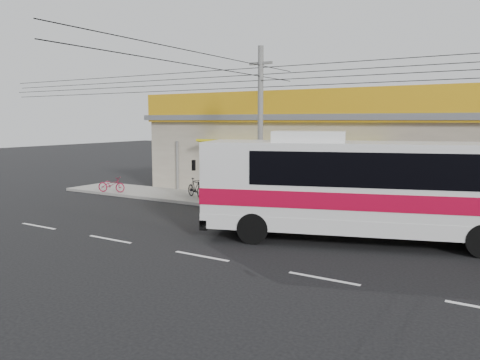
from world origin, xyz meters
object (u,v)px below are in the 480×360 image
at_px(coach_bus, 390,184).
at_px(motorbike_dark, 195,188).
at_px(utility_pole, 261,76).
at_px(motorbike_red, 111,185).

relative_size(coach_bus, motorbike_dark, 7.41).
bearing_deg(utility_pole, motorbike_red, 177.10).
bearing_deg(motorbike_red, utility_pole, -110.80).
relative_size(motorbike_dark, utility_pole, 0.05).
height_order(motorbike_red, motorbike_dark, motorbike_dark).
distance_m(coach_bus, motorbike_dark, 11.45).
relative_size(motorbike_red, utility_pole, 0.05).
bearing_deg(motorbike_dark, motorbike_red, 126.28).
relative_size(motorbike_red, motorbike_dark, 0.96).
bearing_deg(coach_bus, motorbike_dark, 144.19).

